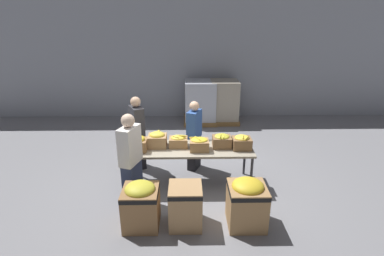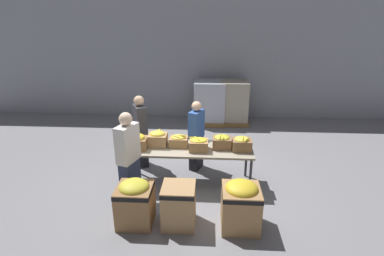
{
  "view_description": "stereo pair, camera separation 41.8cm",
  "coord_description": "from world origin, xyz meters",
  "views": [
    {
      "loc": [
        -0.05,
        -5.28,
        3.13
      ],
      "look_at": [
        0.04,
        0.06,
        1.16
      ],
      "focal_mm": 28.0,
      "sensor_mm": 36.0,
      "label": 1
    },
    {
      "loc": [
        0.37,
        -5.27,
        3.13
      ],
      "look_at": [
        0.04,
        0.06,
        1.16
      ],
      "focal_mm": 28.0,
      "sensor_mm": 36.0,
      "label": 2
    }
  ],
  "objects": [
    {
      "name": "ground_plane",
      "position": [
        0.0,
        0.0,
        0.0
      ],
      "size": [
        30.0,
        30.0,
        0.0
      ],
      "primitive_type": "plane",
      "color": "gray"
    },
    {
      "name": "donation_bin_1",
      "position": [
        -0.08,
        -1.28,
        0.37
      ],
      "size": [
        0.52,
        0.52,
        0.69
      ],
      "color": "tan",
      "rests_on": "ground_plane"
    },
    {
      "name": "pallet_stack_1",
      "position": [
        0.36,
        3.74,
        0.65
      ],
      "size": [
        1.01,
        1.01,
        1.32
      ],
      "color": "olive",
      "rests_on": "ground_plane"
    },
    {
      "name": "banana_box_2",
      "position": [
        -0.22,
        0.07,
        0.89
      ],
      "size": [
        0.35,
        0.28,
        0.25
      ],
      "color": "#A37A4C",
      "rests_on": "sorting_table"
    },
    {
      "name": "banana_box_4",
      "position": [
        0.62,
        0.04,
        0.9
      ],
      "size": [
        0.35,
        0.31,
        0.27
      ],
      "color": "olive",
      "rests_on": "sorting_table"
    },
    {
      "name": "banana_box_3",
      "position": [
        0.18,
        -0.09,
        0.9
      ],
      "size": [
        0.38,
        0.32,
        0.26
      ],
      "color": "#A37A4C",
      "rests_on": "sorting_table"
    },
    {
      "name": "banana_box_5",
      "position": [
        0.99,
        -0.04,
        0.91
      ],
      "size": [
        0.35,
        0.31,
        0.28
      ],
      "color": "olive",
      "rests_on": "sorting_table"
    },
    {
      "name": "volunteer_1",
      "position": [
        -1.01,
        -0.66,
        0.83
      ],
      "size": [
        0.36,
        0.5,
        1.67
      ],
      "rotation": [
        0.0,
        0.0,
        1.24
      ],
      "color": "#2D3856",
      "rests_on": "ground_plane"
    },
    {
      "name": "volunteer_2",
      "position": [
        -1.12,
        0.73,
        0.8
      ],
      "size": [
        0.38,
        0.48,
        1.61
      ],
      "rotation": [
        0.0,
        0.0,
        -1.11
      ],
      "color": "black",
      "rests_on": "ground_plane"
    },
    {
      "name": "donation_bin_2",
      "position": [
        0.88,
        -1.28,
        0.42
      ],
      "size": [
        0.59,
        0.59,
        0.8
      ],
      "color": "#A37A4C",
      "rests_on": "ground_plane"
    },
    {
      "name": "donation_bin_0",
      "position": [
        -0.78,
        -1.28,
        0.4
      ],
      "size": [
        0.56,
        0.56,
        0.76
      ],
      "color": "olive",
      "rests_on": "ground_plane"
    },
    {
      "name": "banana_box_1",
      "position": [
        -0.63,
        0.08,
        0.93
      ],
      "size": [
        0.35,
        0.33,
        0.31
      ],
      "color": "tan",
      "rests_on": "sorting_table"
    },
    {
      "name": "pallet_stack_0",
      "position": [
        1.11,
        3.75,
        0.65
      ],
      "size": [
        0.91,
        0.91,
        1.33
      ],
      "color": "olive",
      "rests_on": "ground_plane"
    },
    {
      "name": "banana_box_0",
      "position": [
        -0.99,
        -0.08,
        0.92
      ],
      "size": [
        0.35,
        0.33,
        0.29
      ],
      "color": "olive",
      "rests_on": "sorting_table"
    },
    {
      "name": "sorting_table",
      "position": [
        0.0,
        0.0,
        0.72
      ],
      "size": [
        2.42,
        0.82,
        0.77
      ],
      "color": "#9E937F",
      "rests_on": "ground_plane"
    },
    {
      "name": "wall_back",
      "position": [
        0.0,
        4.41,
        2.0
      ],
      "size": [
        16.0,
        0.08,
        4.0
      ],
      "color": "#9399A3",
      "rests_on": "ground_plane"
    },
    {
      "name": "volunteer_0",
      "position": [
        0.1,
        0.65,
        0.76
      ],
      "size": [
        0.35,
        0.46,
        1.52
      ],
      "rotation": [
        0.0,
        0.0,
        -1.97
      ],
      "color": "black",
      "rests_on": "ground_plane"
    }
  ]
}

